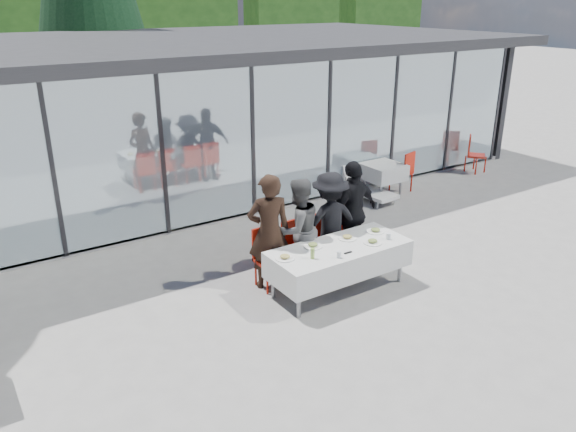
% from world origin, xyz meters
% --- Properties ---
extents(ground, '(90.00, 90.00, 0.00)m').
position_xyz_m(ground, '(0.00, 0.00, 0.00)').
color(ground, gray).
rests_on(ground, ground).
extents(pavilion, '(14.80, 8.80, 3.44)m').
position_xyz_m(pavilion, '(2.00, 8.16, 2.15)').
color(pavilion, gray).
rests_on(pavilion, ground).
extents(dining_table, '(2.26, 0.96, 0.75)m').
position_xyz_m(dining_table, '(0.51, 0.44, 0.54)').
color(dining_table, silver).
rests_on(dining_table, ground).
extents(diner_a, '(0.86, 0.86, 1.89)m').
position_xyz_m(diner_a, '(-0.34, 1.15, 0.94)').
color(diner_a, black).
rests_on(diner_a, ground).
extents(diner_chair_a, '(0.44, 0.44, 0.97)m').
position_xyz_m(diner_chair_a, '(-0.34, 1.19, 0.54)').
color(diner_chair_a, red).
rests_on(diner_chair_a, ground).
extents(diner_b, '(0.90, 0.90, 1.71)m').
position_xyz_m(diner_b, '(0.20, 1.15, 0.86)').
color(diner_b, '#535353').
rests_on(diner_b, ground).
extents(diner_chair_b, '(0.44, 0.44, 0.97)m').
position_xyz_m(diner_chair_b, '(0.20, 1.19, 0.54)').
color(diner_chair_b, red).
rests_on(diner_chair_b, ground).
extents(diner_c, '(1.26, 1.26, 1.71)m').
position_xyz_m(diner_c, '(0.85, 1.15, 0.86)').
color(diner_c, black).
rests_on(diner_c, ground).
extents(diner_chair_c, '(0.44, 0.44, 0.97)m').
position_xyz_m(diner_chair_c, '(0.85, 1.19, 0.54)').
color(diner_chair_c, red).
rests_on(diner_chair_c, ground).
extents(diner_d, '(1.20, 1.20, 1.82)m').
position_xyz_m(diner_d, '(1.35, 1.15, 0.91)').
color(diner_d, black).
rests_on(diner_d, ground).
extents(diner_chair_d, '(0.44, 0.44, 0.97)m').
position_xyz_m(diner_chair_d, '(1.35, 1.19, 0.54)').
color(diner_chair_d, red).
rests_on(diner_chair_d, ground).
extents(plate_a, '(0.29, 0.29, 0.07)m').
position_xyz_m(plate_a, '(-0.44, 0.54, 0.77)').
color(plate_a, white).
rests_on(plate_a, dining_table).
extents(plate_b, '(0.29, 0.29, 0.07)m').
position_xyz_m(plate_b, '(0.15, 0.65, 0.77)').
color(plate_b, white).
rests_on(plate_b, dining_table).
extents(plate_c, '(0.29, 0.29, 0.07)m').
position_xyz_m(plate_c, '(0.79, 0.60, 0.77)').
color(plate_c, white).
rests_on(plate_c, dining_table).
extents(plate_d, '(0.29, 0.29, 0.07)m').
position_xyz_m(plate_d, '(1.36, 0.57, 0.77)').
color(plate_d, white).
rests_on(plate_d, dining_table).
extents(plate_extra, '(0.29, 0.29, 0.07)m').
position_xyz_m(plate_extra, '(1.02, 0.25, 0.77)').
color(plate_extra, white).
rests_on(plate_extra, dining_table).
extents(juice_bottle, '(0.06, 0.06, 0.16)m').
position_xyz_m(juice_bottle, '(-0.10, 0.32, 0.83)').
color(juice_bottle, '#90B64C').
rests_on(juice_bottle, dining_table).
extents(drinking_glasses, '(1.16, 0.17, 0.10)m').
position_xyz_m(drinking_glasses, '(0.79, 0.18, 0.80)').
color(drinking_glasses, silver).
rests_on(drinking_glasses, dining_table).
extents(folded_eyeglasses, '(0.14, 0.03, 0.01)m').
position_xyz_m(folded_eyeglasses, '(0.46, 0.18, 0.76)').
color(folded_eyeglasses, black).
rests_on(folded_eyeglasses, dining_table).
extents(spare_table_right, '(0.86, 0.86, 0.74)m').
position_xyz_m(spare_table_right, '(4.22, 3.52, 0.55)').
color(spare_table_right, silver).
rests_on(spare_table_right, ground).
extents(spare_chair_a, '(0.62, 0.62, 0.97)m').
position_xyz_m(spare_chair_a, '(7.47, 3.60, 0.54)').
color(spare_chair_a, red).
rests_on(spare_chair_a, ground).
extents(spare_chair_b, '(0.54, 0.54, 0.97)m').
position_xyz_m(spare_chair_b, '(4.79, 3.39, 0.54)').
color(spare_chair_b, red).
rests_on(spare_chair_b, ground).
extents(lounger, '(0.72, 1.38, 0.72)m').
position_xyz_m(lounger, '(3.73, 3.56, 0.26)').
color(lounger, silver).
rests_on(lounger, ground).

